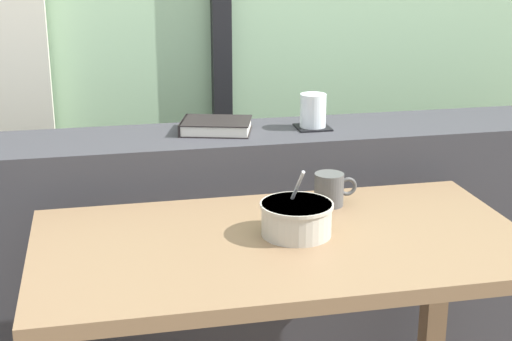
{
  "coord_description": "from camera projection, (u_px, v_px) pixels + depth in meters",
  "views": [
    {
      "loc": [
        -0.47,
        -1.59,
        1.4
      ],
      "look_at": [
        -0.06,
        0.31,
        0.79
      ],
      "focal_mm": 53.23,
      "sensor_mm": 36.0,
      "label": 1
    }
  ],
  "objects": [
    {
      "name": "juice_glass",
      "position": [
        313.0,
        111.0,
        2.27
      ],
      "size": [
        0.08,
        0.08,
        0.1
      ],
      "color": "white",
      "rests_on": "coaster_square"
    },
    {
      "name": "closed_book",
      "position": [
        216.0,
        126.0,
        2.24
      ],
      "size": [
        0.24,
        0.2,
        0.04
      ],
      "color": "black",
      "rests_on": "dark_console_ledge"
    },
    {
      "name": "soup_bowl",
      "position": [
        297.0,
        220.0,
        1.76
      ],
      "size": [
        0.17,
        0.17,
        0.16
      ],
      "color": "#BCB7A8",
      "rests_on": "breakfast_table"
    },
    {
      "name": "dark_console_ledge",
      "position": [
        259.0,
        259.0,
        2.38
      ],
      "size": [
        2.8,
        0.31,
        0.83
      ],
      "primitive_type": "cube",
      "color": "#38383D",
      "rests_on": "ground"
    },
    {
      "name": "ceramic_mug",
      "position": [
        330.0,
        189.0,
        1.95
      ],
      "size": [
        0.11,
        0.08,
        0.08
      ],
      "color": "#4C4C4C",
      "rests_on": "breakfast_table"
    },
    {
      "name": "breakfast_table",
      "position": [
        282.0,
        286.0,
        1.78
      ],
      "size": [
        1.14,
        0.62,
        0.72
      ],
      "color": "brown",
      "rests_on": "ground"
    },
    {
      "name": "coaster_square",
      "position": [
        313.0,
        127.0,
        2.29
      ],
      "size": [
        0.1,
        0.1,
        0.0
      ],
      "primitive_type": "cube",
      "color": "black",
      "rests_on": "dark_console_ledge"
    }
  ]
}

